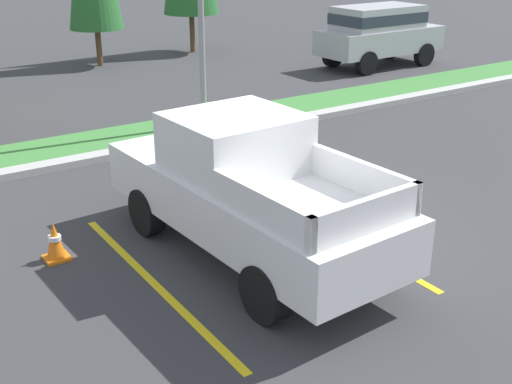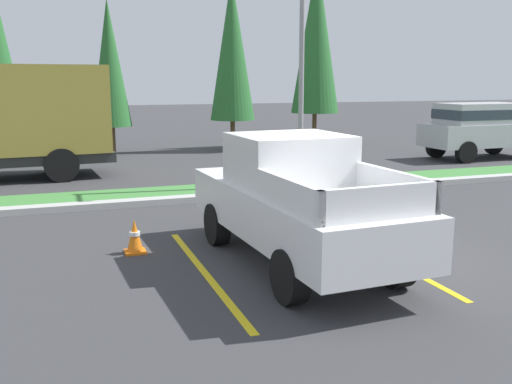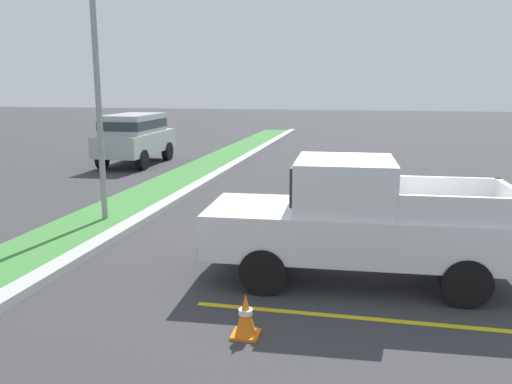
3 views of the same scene
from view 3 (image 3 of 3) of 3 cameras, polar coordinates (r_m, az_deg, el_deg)
The scene contains 9 objects.
ground_plane at distance 10.30m, azimuth 9.25°, elevation -7.40°, with size 120.00×120.00×0.00m, color #38383A.
parking_line_near at distance 8.01m, azimuth 10.77°, elevation -13.14°, with size 0.12×4.80×0.01m, color yellow.
parking_line_far at distance 10.91m, azimuth 11.21°, elevation -6.38°, with size 0.12×4.80×0.01m, color yellow.
curb_strip at distance 11.61m, azimuth -16.31°, elevation -5.16°, with size 56.00×0.40×0.15m, color #B2B2AD.
grass_median at distance 12.17m, azimuth -20.88°, elevation -4.91°, with size 56.00×1.80×0.06m, color #42843D.
pickup_truck_main at distance 9.13m, azimuth 10.96°, elevation -3.14°, with size 2.17×5.32×2.10m.
suv_distant at distance 22.70m, azimuth -12.89°, elevation 6.00°, with size 4.64×2.03×2.10m.
street_light at distance 13.17m, azimuth -16.24°, elevation 13.71°, with size 0.24×1.49×6.74m.
traffic_cone at distance 7.25m, azimuth -1.13°, elevation -13.17°, with size 0.36×0.36×0.60m.
Camera 3 is at (-9.75, -0.41, 3.32)m, focal length 37.16 mm.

